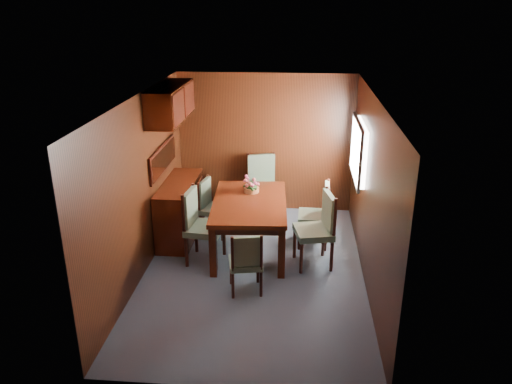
# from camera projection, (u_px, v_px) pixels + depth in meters

# --- Properties ---
(ground) EXTENTS (4.50, 4.50, 0.00)m
(ground) POSITION_uv_depth(u_px,v_px,m) (254.00, 271.00, 6.93)
(ground) COLOR #3F4855
(ground) RESTS_ON ground
(room_shell) EXTENTS (3.06, 4.52, 2.41)m
(room_shell) POSITION_uv_depth(u_px,v_px,m) (248.00, 151.00, 6.66)
(room_shell) COLOR black
(room_shell) RESTS_ON ground
(sideboard) EXTENTS (0.48, 1.40, 0.90)m
(sideboard) POSITION_uv_depth(u_px,v_px,m) (180.00, 210.00, 7.80)
(sideboard) COLOR #361106
(sideboard) RESTS_ON ground
(dining_table) EXTENTS (1.15, 1.74, 0.79)m
(dining_table) POSITION_uv_depth(u_px,v_px,m) (250.00, 208.00, 7.27)
(dining_table) COLOR #361106
(dining_table) RESTS_ON ground
(chair_left_near) EXTENTS (0.55, 0.57, 1.08)m
(chair_left_near) POSITION_uv_depth(u_px,v_px,m) (199.00, 222.00, 7.01)
(chair_left_near) COLOR black
(chair_left_near) RESTS_ON ground
(chair_left_far) EXTENTS (0.50, 0.52, 0.92)m
(chair_left_far) POSITION_uv_depth(u_px,v_px,m) (211.00, 204.00, 7.85)
(chair_left_far) COLOR black
(chair_left_far) RESTS_ON ground
(chair_right_near) EXTENTS (0.59, 0.61, 1.09)m
(chair_right_near) POSITION_uv_depth(u_px,v_px,m) (320.00, 225.00, 6.90)
(chair_right_near) COLOR black
(chair_right_near) RESTS_ON ground
(chair_right_far) EXTENTS (0.47, 0.49, 0.99)m
(chair_right_far) POSITION_uv_depth(u_px,v_px,m) (319.00, 211.00, 7.49)
(chair_right_far) COLOR black
(chair_right_far) RESTS_ON ground
(chair_head) EXTENTS (0.48, 0.46, 0.86)m
(chair_head) POSITION_uv_depth(u_px,v_px,m) (246.00, 260.00, 6.25)
(chair_head) COLOR black
(chair_head) RESTS_ON ground
(chair_foot) EXTENTS (0.61, 0.60, 1.08)m
(chair_foot) POSITION_uv_depth(u_px,v_px,m) (262.00, 182.00, 8.54)
(chair_foot) COLOR black
(chair_foot) RESTS_ON ground
(flower_centerpiece) EXTENTS (0.25, 0.25, 0.25)m
(flower_centerpiece) POSITION_uv_depth(u_px,v_px,m) (252.00, 185.00, 7.53)
(flower_centerpiece) COLOR #C46D3C
(flower_centerpiece) RESTS_ON dining_table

